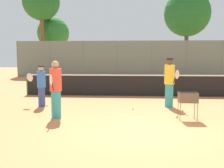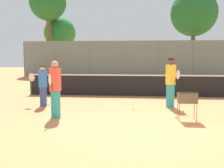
# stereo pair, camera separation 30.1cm
# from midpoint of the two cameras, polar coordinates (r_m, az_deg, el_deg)

# --- Properties ---
(ground_plane) EXTENTS (80.00, 80.00, 0.00)m
(ground_plane) POSITION_cam_midpoint_polar(r_m,az_deg,el_deg) (7.11, 7.64, -10.02)
(ground_plane) COLOR #D37F4C
(tennis_net) EXTENTS (11.35, 0.10, 1.07)m
(tennis_net) POSITION_cam_midpoint_polar(r_m,az_deg,el_deg) (13.05, 6.84, -0.22)
(tennis_net) COLOR #26592D
(tennis_net) RESTS_ON ground_plane
(back_fence) EXTENTS (22.97, 0.08, 3.48)m
(back_fence) POSITION_cam_midpoint_polar(r_m,az_deg,el_deg) (25.11, 6.40, 5.42)
(back_fence) COLOR slate
(back_fence) RESTS_ON ground_plane
(tree_0) EXTENTS (4.78, 4.78, 8.84)m
(tree_0) POSITION_cam_midpoint_polar(r_m,az_deg,el_deg) (29.26, 17.67, 14.46)
(tree_0) COLOR brown
(tree_0) RESTS_ON ground_plane
(tree_1) EXTENTS (4.01, 4.01, 9.91)m
(tree_1) POSITION_cam_midpoint_polar(r_m,az_deg,el_deg) (30.65, -13.52, 16.82)
(tree_1) COLOR brown
(tree_1) RESTS_ON ground_plane
(tree_2) EXTENTS (3.72, 3.72, 6.61)m
(tree_2) POSITION_cam_midpoint_polar(r_m,az_deg,el_deg) (32.21, -11.02, 10.78)
(tree_2) COLOR brown
(tree_2) RESTS_ON ground_plane
(player_white_outfit) EXTENTS (0.38, 0.94, 1.82)m
(player_white_outfit) POSITION_cam_midpoint_polar(r_m,az_deg,el_deg) (8.53, -11.26, -0.99)
(player_white_outfit) COLOR teal
(player_white_outfit) RESTS_ON ground_plane
(player_red_cap) EXTENTS (0.87, 0.35, 1.61)m
(player_red_cap) POSITION_cam_midpoint_polar(r_m,az_deg,el_deg) (10.66, -14.07, -0.22)
(player_red_cap) COLOR #334C8C
(player_red_cap) RESTS_ON ground_plane
(player_yellow_shirt) EXTENTS (0.47, 0.92, 1.90)m
(player_yellow_shirt) POSITION_cam_midpoint_polar(r_m,az_deg,el_deg) (10.35, 13.46, 0.43)
(player_yellow_shirt) COLOR teal
(player_yellow_shirt) RESTS_ON ground_plane
(ball_cart) EXTENTS (0.56, 0.41, 0.86)m
(ball_cart) POSITION_cam_midpoint_polar(r_m,az_deg,el_deg) (8.33, 17.06, -3.43)
(ball_cart) COLOR brown
(ball_cart) RESTS_ON ground_plane
(tennis_ball_0) EXTENTS (0.07, 0.07, 0.07)m
(tennis_ball_0) POSITION_cam_midpoint_polar(r_m,az_deg,el_deg) (11.95, 13.31, -3.44)
(tennis_ball_0) COLOR #D1E54C
(tennis_ball_0) RESTS_ON ground_plane
(tennis_ball_1) EXTENTS (0.07, 0.07, 0.07)m
(tennis_ball_1) POSITION_cam_midpoint_polar(r_m,az_deg,el_deg) (10.77, -12.83, -4.46)
(tennis_ball_1) COLOR #D1E54C
(tennis_ball_1) RESTS_ON ground_plane
(tennis_ball_2) EXTENTS (0.07, 0.07, 0.07)m
(tennis_ball_2) POSITION_cam_midpoint_polar(r_m,az_deg,el_deg) (8.67, 14.73, -7.03)
(tennis_ball_2) COLOR #D1E54C
(tennis_ball_2) RESTS_ON ground_plane
(tennis_ball_3) EXTENTS (0.07, 0.07, 0.07)m
(tennis_ball_3) POSITION_cam_midpoint_polar(r_m,az_deg,el_deg) (9.72, 5.56, -5.46)
(tennis_ball_3) COLOR #D1E54C
(tennis_ball_3) RESTS_ON ground_plane
(tennis_ball_4) EXTENTS (0.07, 0.07, 0.07)m
(tennis_ball_4) POSITION_cam_midpoint_polar(r_m,az_deg,el_deg) (12.91, -13.67, -2.77)
(tennis_ball_4) COLOR #D1E54C
(tennis_ball_4) RESTS_ON ground_plane
(tennis_ball_5) EXTENTS (0.07, 0.07, 0.07)m
(tennis_ball_5) POSITION_cam_midpoint_polar(r_m,az_deg,el_deg) (9.74, 16.15, -5.65)
(tennis_ball_5) COLOR #D1E54C
(tennis_ball_5) RESTS_ON ground_plane
(parked_car) EXTENTS (4.20, 1.70, 1.60)m
(parked_car) POSITION_cam_midpoint_polar(r_m,az_deg,el_deg) (28.47, 8.42, 3.28)
(parked_car) COLOR #B2B7BC
(parked_car) RESTS_ON ground_plane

